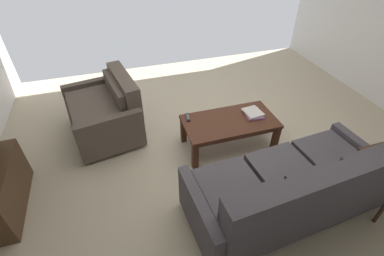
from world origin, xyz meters
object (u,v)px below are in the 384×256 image
sofa_main (291,190)px  coffee_table (230,124)px  tv_remote (188,117)px  loveseat_near (106,111)px  book_stack (253,113)px

sofa_main → coffee_table: size_ratio=1.73×
tv_remote → loveseat_near: bearing=-29.2°
book_stack → tv_remote: (0.82, -0.18, -0.01)m
sofa_main → tv_remote: bearing=-64.5°
loveseat_near → sofa_main: bearing=130.6°
book_stack → sofa_main: bearing=81.1°
book_stack → tv_remote: size_ratio=1.71×
loveseat_near → book_stack: (-1.81, 0.73, 0.08)m
sofa_main → coffee_table: bearing=-82.5°
sofa_main → book_stack: sofa_main is taller
coffee_table → tv_remote: bearing=-22.7°
sofa_main → tv_remote: size_ratio=12.21×
book_stack → loveseat_near: bearing=-21.9°
sofa_main → loveseat_near: 2.50m
loveseat_near → coffee_table: 1.66m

